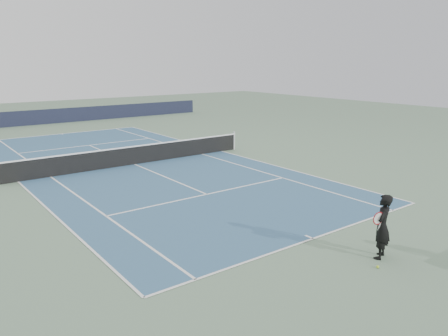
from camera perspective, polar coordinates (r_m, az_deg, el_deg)
ground at (r=22.50m, az=-11.59°, el=0.45°), size 80.00×80.00×0.00m
court_surface at (r=22.50m, az=-11.59°, el=0.47°), size 10.97×23.77×0.01m
tennis_net at (r=22.39m, az=-11.65°, el=1.71°), size 12.90×0.10×1.07m
windscreen_far at (r=39.13m, az=-23.09°, el=6.12°), size 30.00×0.25×1.20m
tennis_player at (r=12.23m, az=19.94°, el=-7.20°), size 0.85×0.70×1.75m
tennis_ball at (r=11.93m, az=19.43°, el=-12.07°), size 0.07×0.07×0.07m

